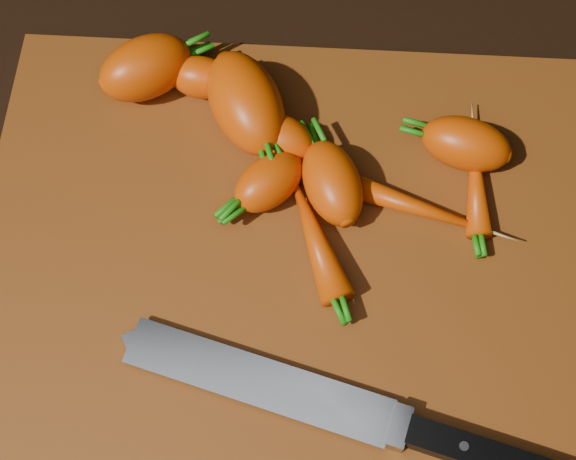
{
  "coord_description": "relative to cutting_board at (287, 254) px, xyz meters",
  "views": [
    {
      "loc": [
        0.01,
        -0.25,
        0.6
      ],
      "look_at": [
        0.0,
        0.01,
        0.03
      ],
      "focal_mm": 50.0,
      "sensor_mm": 36.0,
      "label": 1
    }
  ],
  "objects": [
    {
      "name": "carrot_0",
      "position": [
        -0.13,
        0.15,
        0.03
      ],
      "size": [
        0.1,
        0.09,
        0.05
      ],
      "primitive_type": "ellipsoid",
      "rotation": [
        0.0,
        0.0,
        0.56
      ],
      "color": "#DB4503",
      "rests_on": "cutting_board"
    },
    {
      "name": "carrot_6",
      "position": [
        0.14,
        0.09,
        0.03
      ],
      "size": [
        0.08,
        0.06,
        0.04
      ],
      "primitive_type": "ellipsoid",
      "rotation": [
        0.0,
        0.0,
        2.87
      ],
      "color": "#DB4503",
      "rests_on": "cutting_board"
    },
    {
      "name": "carrot_2",
      "position": [
        -0.04,
        0.12,
        0.04
      ],
      "size": [
        0.1,
        0.12,
        0.06
      ],
      "primitive_type": "ellipsoid",
      "rotation": [
        0.0,
        0.0,
        -1.12
      ],
      "color": "#DB4503",
      "rests_on": "cutting_board"
    },
    {
      "name": "cutting_board",
      "position": [
        0.0,
        0.0,
        0.0
      ],
      "size": [
        0.5,
        0.4,
        0.01
      ],
      "primitive_type": "cube",
      "color": "#6E340C",
      "rests_on": "ground"
    },
    {
      "name": "carrot_3",
      "position": [
        0.03,
        0.05,
        0.03
      ],
      "size": [
        0.07,
        0.09,
        0.04
      ],
      "primitive_type": "ellipsoid",
      "rotation": [
        0.0,
        0.0,
        1.93
      ],
      "color": "#DB4503",
      "rests_on": "cutting_board"
    },
    {
      "name": "carrot_9",
      "position": [
        0.02,
        0.01,
        0.02
      ],
      "size": [
        0.06,
        0.11,
        0.03
      ],
      "primitive_type": "ellipsoid",
      "rotation": [
        0.0,
        0.0,
        1.95
      ],
      "color": "#DB4503",
      "rests_on": "cutting_board"
    },
    {
      "name": "carrot_8",
      "position": [
        0.1,
        0.04,
        0.02
      ],
      "size": [
        0.13,
        0.06,
        0.02
      ],
      "primitive_type": "ellipsoid",
      "rotation": [
        0.0,
        0.0,
        -0.3
      ],
      "color": "#DB4503",
      "rests_on": "cutting_board"
    },
    {
      "name": "ground",
      "position": [
        0.0,
        0.0,
        -0.01
      ],
      "size": [
        2.0,
        2.0,
        0.01
      ],
      "primitive_type": "cube",
      "color": "black"
    },
    {
      "name": "carrot_4",
      "position": [
        -0.02,
        0.05,
        0.03
      ],
      "size": [
        0.07,
        0.07,
        0.04
      ],
      "primitive_type": "ellipsoid",
      "rotation": [
        0.0,
        0.0,
        3.92
      ],
      "color": "#DB4503",
      "rests_on": "cutting_board"
    },
    {
      "name": "carrot_1",
      "position": [
        -0.01,
        0.09,
        0.03
      ],
      "size": [
        0.07,
        0.06,
        0.04
      ],
      "primitive_type": "ellipsoid",
      "rotation": [
        0.0,
        0.0,
        2.72
      ],
      "color": "#DB4503",
      "rests_on": "cutting_board"
    },
    {
      "name": "knife",
      "position": [
        0.0,
        -0.11,
        0.01
      ],
      "size": [
        0.32,
        0.11,
        0.02
      ],
      "rotation": [
        0.0,
        0.0,
        -0.26
      ],
      "color": "gray",
      "rests_on": "cutting_board"
    },
    {
      "name": "carrot_5",
      "position": [
        -0.08,
        0.15,
        0.02
      ],
      "size": [
        0.06,
        0.04,
        0.04
      ],
      "primitive_type": "ellipsoid",
      "rotation": [
        0.0,
        0.0,
        -0.13
      ],
      "color": "#DB4503",
      "rests_on": "cutting_board"
    },
    {
      "name": "carrot_7",
      "position": [
        0.15,
        0.07,
        0.02
      ],
      "size": [
        0.02,
        0.1,
        0.02
      ],
      "primitive_type": "ellipsoid",
      "rotation": [
        0.0,
        0.0,
        1.58
      ],
      "color": "#DB4503",
      "rests_on": "cutting_board"
    }
  ]
}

